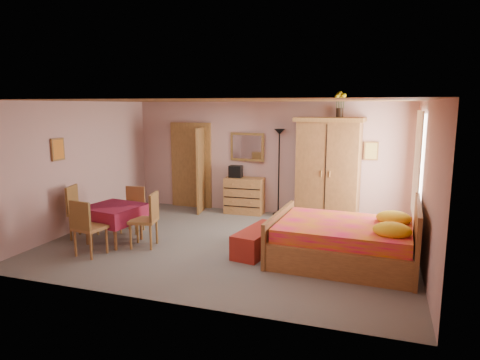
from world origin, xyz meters
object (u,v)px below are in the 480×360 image
(sunflower_vase, at_px, (340,104))
(chair_east, at_px, (143,220))
(dining_table, at_px, (114,224))
(chair_south, at_px, (90,227))
(chair_west, at_px, (84,212))
(stereo, at_px, (236,171))
(bench, at_px, (259,240))
(floor_lamp, at_px, (279,172))
(wall_mirror, at_px, (247,147))
(bed, at_px, (344,230))
(chest_of_drawers, at_px, (244,196))
(wardrobe, at_px, (328,170))
(chair_north, at_px, (132,210))

(sunflower_vase, height_order, chair_east, sunflower_vase)
(dining_table, relative_size, chair_south, 0.97)
(dining_table, height_order, chair_south, chair_south)
(dining_table, bearing_deg, chair_west, 176.53)
(dining_table, bearing_deg, stereo, 63.27)
(bench, bearing_deg, floor_lamp, 96.01)
(wall_mirror, height_order, chair_east, wall_mirror)
(bed, bearing_deg, chest_of_drawers, 137.77)
(stereo, relative_size, bench, 0.24)
(wall_mirror, xyz_separation_m, wardrobe, (1.93, -0.25, -0.42))
(wardrobe, bearing_deg, chair_north, -145.96)
(bed, bearing_deg, sunflower_vase, 101.31)
(chest_of_drawers, relative_size, chair_north, 1.00)
(chest_of_drawers, height_order, chair_south, chair_south)
(dining_table, relative_size, chair_east, 0.95)
(wardrobe, bearing_deg, stereo, -177.29)
(chair_north, distance_m, chair_west, 0.91)
(sunflower_vase, bearing_deg, chair_south, -135.68)
(bench, relative_size, chair_east, 1.26)
(sunflower_vase, relative_size, dining_table, 0.58)
(wall_mirror, distance_m, dining_table, 3.64)
(wall_mirror, distance_m, chair_east, 3.40)
(sunflower_vase, bearing_deg, chair_north, -149.48)
(chair_west, bearing_deg, stereo, 127.30)
(wardrobe, relative_size, chair_south, 2.33)
(chair_east, bearing_deg, bed, -96.31)
(bench, bearing_deg, chair_south, -158.49)
(chair_south, bearing_deg, stereo, 77.24)
(wall_mirror, height_order, chair_north, wall_mirror)
(chair_north, bearing_deg, stereo, -129.23)
(floor_lamp, bearing_deg, chair_south, -123.10)
(bed, bearing_deg, chair_south, -163.00)
(chair_south, distance_m, chair_west, 1.07)
(floor_lamp, xyz_separation_m, chair_east, (-1.76, -2.99, -0.50))
(floor_lamp, distance_m, chair_west, 4.29)
(chest_of_drawers, xyz_separation_m, chair_east, (-0.97, -2.87, 0.07))
(bench, relative_size, chair_north, 1.39)
(dining_table, height_order, chair_north, chair_north)
(floor_lamp, height_order, chair_south, floor_lamp)
(chest_of_drawers, bearing_deg, dining_table, -122.09)
(chair_north, bearing_deg, chest_of_drawers, -132.86)
(chair_south, bearing_deg, wardrobe, 53.41)
(chair_west, relative_size, chair_east, 1.02)
(floor_lamp, relative_size, wardrobe, 0.88)
(bench, bearing_deg, dining_table, -173.12)
(stereo, xyz_separation_m, chair_north, (-1.46, -2.15, -0.54))
(wall_mirror, relative_size, bench, 0.68)
(sunflower_vase, relative_size, bench, 0.44)
(chair_north, bearing_deg, bench, 167.99)
(dining_table, bearing_deg, wall_mirror, 61.72)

